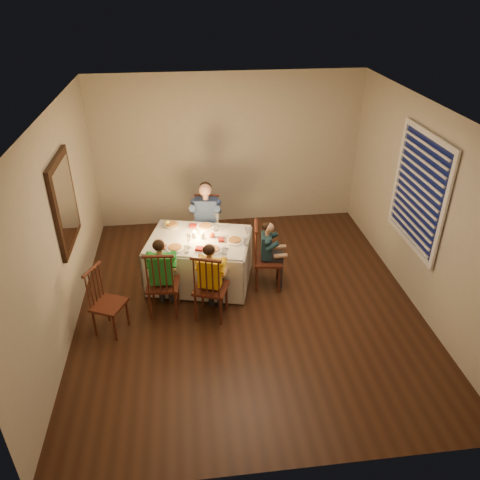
{
  "coord_description": "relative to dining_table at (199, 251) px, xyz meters",
  "views": [
    {
      "loc": [
        -0.72,
        -5.07,
        3.94
      ],
      "look_at": [
        -0.08,
        0.15,
        0.91
      ],
      "focal_mm": 35.0,
      "sensor_mm": 36.0,
      "label": 1
    }
  ],
  "objects": [
    {
      "name": "chair_end",
      "position": [
        0.95,
        -0.21,
        -0.52
      ],
      "size": [
        0.44,
        0.45,
        0.99
      ],
      "primitive_type": null,
      "rotation": [
        0.0,
        0.0,
        1.44
      ],
      "color": "#3D1910",
      "rests_on": "ground"
    },
    {
      "name": "wall_mirror",
      "position": [
        -1.61,
        -0.28,
        0.98
      ],
      "size": [
        0.06,
        0.95,
        1.15
      ],
      "color": "black",
      "rests_on": "wall_left"
    },
    {
      "name": "setting_yellow",
      "position": [
        0.17,
        -0.35,
        0.22
      ],
      "size": [
        0.32,
        0.32,
        0.02
      ],
      "primitive_type": "cylinder",
      "rotation": [
        0.0,
        0.0,
        -0.25
      ],
      "color": "white",
      "rests_on": "dining_table"
    },
    {
      "name": "window_blinds",
      "position": [
        2.82,
        -0.48,
        0.98
      ],
      "size": [
        0.07,
        1.34,
        1.54
      ],
      "color": "black",
      "rests_on": "wall_right"
    },
    {
      "name": "orange_fruit",
      "position": [
        0.19,
        0.0,
        0.25
      ],
      "size": [
        0.08,
        0.08,
        0.08
      ],
      "primitive_type": "sphere",
      "color": "#E64B13",
      "rests_on": "dining_table"
    },
    {
      "name": "candle_left",
      "position": [
        -0.05,
        0.01,
        0.26
      ],
      "size": [
        0.06,
        0.06,
        0.1
      ],
      "primitive_type": "cylinder",
      "color": "white",
      "rests_on": "dining_table"
    },
    {
      "name": "chair_near_left",
      "position": [
        -0.5,
        -0.64,
        -0.52
      ],
      "size": [
        0.44,
        0.42,
        0.99
      ],
      "primitive_type": null,
      "rotation": [
        0.0,
        0.0,
        3.06
      ],
      "color": "#3D1910",
      "rests_on": "ground"
    },
    {
      "name": "ground",
      "position": [
        0.61,
        -0.58,
        -0.52
      ],
      "size": [
        5.0,
        5.0,
        0.0
      ],
      "primitive_type": "plane",
      "color": "black",
      "rests_on": "ground"
    },
    {
      "name": "setting_teal",
      "position": [
        0.49,
        -0.14,
        0.22
      ],
      "size": [
        0.32,
        0.32,
        0.02
      ],
      "primitive_type": "cylinder",
      "rotation": [
        0.0,
        0.0,
        -0.25
      ],
      "color": "white",
      "rests_on": "dining_table"
    },
    {
      "name": "serving_bowl",
      "position": [
        -0.37,
        0.37,
        0.23
      ],
      "size": [
        0.25,
        0.25,
        0.05
      ],
      "primitive_type": "imported",
      "rotation": [
        0.0,
        0.0,
        -0.3
      ],
      "color": "white",
      "rests_on": "dining_table"
    },
    {
      "name": "wall_left",
      "position": [
        -1.64,
        -0.58,
        0.78
      ],
      "size": [
        0.02,
        5.0,
        2.6
      ],
      "primitive_type": "cube",
      "color": "#BEB2A2",
      "rests_on": "ground"
    },
    {
      "name": "setting_green",
      "position": [
        -0.32,
        -0.24,
        0.22
      ],
      "size": [
        0.32,
        0.32,
        0.02
      ],
      "primitive_type": "cylinder",
      "rotation": [
        0.0,
        0.0,
        -0.25
      ],
      "color": "white",
      "rests_on": "dining_table"
    },
    {
      "name": "candle_right",
      "position": [
        0.06,
        -0.01,
        0.26
      ],
      "size": [
        0.06,
        0.06,
        0.1
      ],
      "primitive_type": "cylinder",
      "color": "white",
      "rests_on": "dining_table"
    },
    {
      "name": "chair_near_right",
      "position": [
        0.11,
        -0.79,
        -0.52
      ],
      "size": [
        0.51,
        0.5,
        0.99
      ],
      "primitive_type": null,
      "rotation": [
        0.0,
        0.0,
        2.81
      ],
      "color": "#3D1910",
      "rests_on": "ground"
    },
    {
      "name": "setting_adult",
      "position": [
        0.11,
        0.31,
        0.22
      ],
      "size": [
        0.32,
        0.32,
        0.02
      ],
      "primitive_type": "cylinder",
      "rotation": [
        0.0,
        0.0,
        -0.25
      ],
      "color": "white",
      "rests_on": "dining_table"
    },
    {
      "name": "chair_extra",
      "position": [
        -1.15,
        -0.94,
        -0.52
      ],
      "size": [
        0.48,
        0.49,
        0.91
      ],
      "primitive_type": null,
      "rotation": [
        0.0,
        0.0,
        1.14
      ],
      "color": "#3D1910",
      "rests_on": "ground"
    },
    {
      "name": "chair_adult",
      "position": [
        0.15,
        0.71,
        -0.52
      ],
      "size": [
        0.47,
        0.45,
        0.99
      ],
      "primitive_type": null,
      "rotation": [
        0.0,
        0.0,
        -0.16
      ],
      "color": "#3D1910",
      "rests_on": "ground"
    },
    {
      "name": "ceiling",
      "position": [
        0.61,
        -0.58,
        2.08
      ],
      "size": [
        5.0,
        5.0,
        0.0
      ],
      "primitive_type": "plane",
      "color": "white",
      "rests_on": "wall_back"
    },
    {
      "name": "wall_back",
      "position": [
        0.61,
        1.92,
        0.78
      ],
      "size": [
        4.5,
        0.02,
        2.6
      ],
      "primitive_type": "cube",
      "color": "#BEB2A2",
      "rests_on": "ground"
    },
    {
      "name": "dining_table",
      "position": [
        0.0,
        0.0,
        0.0
      ],
      "size": [
        1.6,
        1.32,
        0.7
      ],
      "rotation": [
        0.0,
        0.0,
        -0.25
      ],
      "color": "silver",
      "rests_on": "ground"
    },
    {
      "name": "squash",
      "position": [
        -0.43,
        0.41,
        0.25
      ],
      "size": [
        0.09,
        0.09,
        0.09
      ],
      "primitive_type": "sphere",
      "color": "yellow",
      "rests_on": "dining_table"
    },
    {
      "name": "child_teal",
      "position": [
        0.95,
        -0.21,
        -0.52
      ],
      "size": [
        0.34,
        0.36,
        1.02
      ],
      "primitive_type": null,
      "rotation": [
        0.0,
        0.0,
        1.44
      ],
      "color": "#17303A",
      "rests_on": "ground"
    },
    {
      "name": "adult",
      "position": [
        0.15,
        0.71,
        -0.52
      ],
      "size": [
        0.51,
        0.48,
        1.24
      ],
      "primitive_type": null,
      "rotation": [
        0.0,
        0.0,
        -0.16
      ],
      "color": "navy",
      "rests_on": "ground"
    },
    {
      "name": "child_yellow",
      "position": [
        0.11,
        -0.79,
        -0.52
      ],
      "size": [
        0.46,
        0.44,
        1.09
      ],
      "primitive_type": null,
      "rotation": [
        0.0,
        0.0,
        2.81
      ],
      "color": "gold",
      "rests_on": "ground"
    },
    {
      "name": "wall_right",
      "position": [
        2.86,
        -0.58,
        0.78
      ],
      "size": [
        0.02,
        5.0,
        2.6
      ],
      "primitive_type": "cube",
      "color": "#BEB2A2",
      "rests_on": "ground"
    },
    {
      "name": "child_green",
      "position": [
        -0.5,
        -0.64,
        -0.52
      ],
      "size": [
        0.41,
        0.38,
        1.11
      ],
      "primitive_type": null,
      "rotation": [
        0.0,
        0.0,
        3.06
      ],
      "color": "green",
      "rests_on": "ground"
    }
  ]
}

